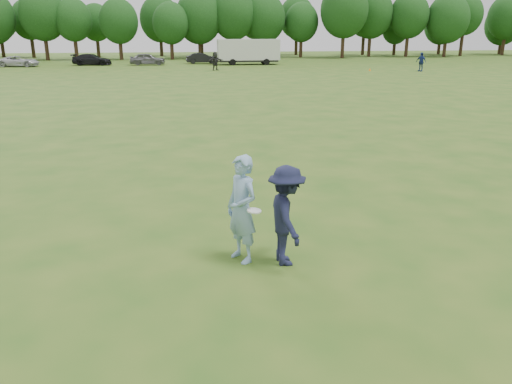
% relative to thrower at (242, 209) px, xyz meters
% --- Properties ---
extents(ground, '(200.00, 200.00, 0.00)m').
position_rel_thrower_xyz_m(ground, '(-0.16, -0.49, -1.05)').
color(ground, '#2A5317').
rests_on(ground, ground).
extents(thrower, '(0.82, 0.92, 2.11)m').
position_rel_thrower_xyz_m(thrower, '(0.00, 0.00, 0.00)').
color(thrower, '#80A6C7').
rests_on(thrower, ground).
extents(defender, '(0.78, 1.29, 1.94)m').
position_rel_thrower_xyz_m(defender, '(0.81, -0.26, -0.08)').
color(defender, '#181B35').
rests_on(defender, ground).
extents(player_far_b, '(1.04, 1.27, 2.03)m').
position_rel_thrower_xyz_m(player_far_b, '(25.36, 44.02, -0.04)').
color(player_far_b, navy).
rests_on(player_far_b, ground).
extents(player_far_d, '(1.95, 1.36, 2.03)m').
position_rel_thrower_xyz_m(player_far_d, '(3.17, 48.83, -0.04)').
color(player_far_d, black).
rests_on(player_far_d, ground).
extents(car_c, '(4.89, 2.70, 1.30)m').
position_rel_thrower_xyz_m(car_c, '(-20.39, 58.39, -0.40)').
color(car_c, silver).
rests_on(car_c, ground).
extents(car_d, '(5.12, 2.60, 1.42)m').
position_rel_thrower_xyz_m(car_d, '(-11.91, 59.86, -0.34)').
color(car_d, black).
rests_on(car_d, ground).
extents(car_e, '(4.53, 1.88, 1.54)m').
position_rel_thrower_xyz_m(car_e, '(-4.85, 59.15, -0.29)').
color(car_e, slate).
rests_on(car_e, ground).
extents(car_f, '(4.41, 1.79, 1.42)m').
position_rel_thrower_xyz_m(car_f, '(2.30, 60.99, -0.34)').
color(car_f, black).
rests_on(car_f, ground).
extents(field_cone, '(0.28, 0.28, 0.30)m').
position_rel_thrower_xyz_m(field_cone, '(20.09, 45.45, -0.90)').
color(field_cone, orange).
rests_on(field_cone, ground).
extents(disc_in_play, '(0.32, 0.32, 0.06)m').
position_rel_thrower_xyz_m(disc_in_play, '(0.19, -0.32, 0.07)').
color(disc_in_play, white).
rests_on(disc_in_play, ground).
extents(cargo_trailer, '(9.00, 2.75, 3.20)m').
position_rel_thrower_xyz_m(cargo_trailer, '(8.20, 58.09, 0.72)').
color(cargo_trailer, silver).
rests_on(cargo_trailer, ground).
extents(treeline, '(130.35, 18.39, 11.74)m').
position_rel_thrower_xyz_m(treeline, '(2.65, 76.41, 5.21)').
color(treeline, '#332114').
rests_on(treeline, ground).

